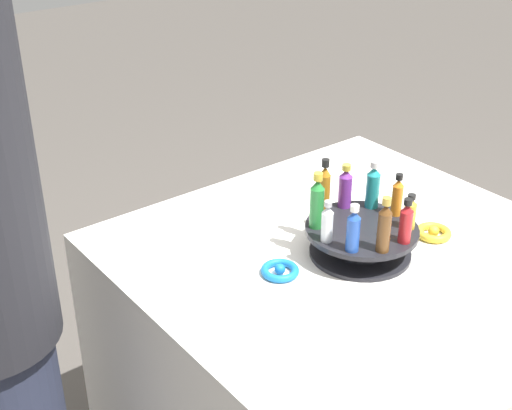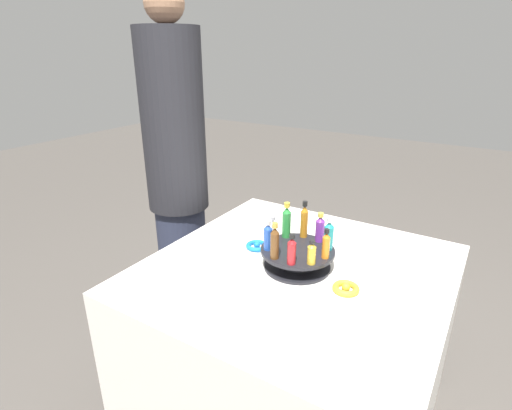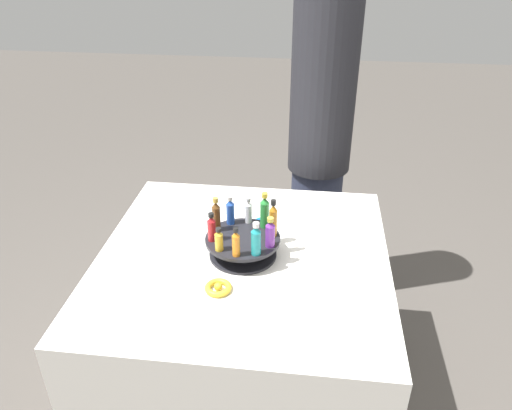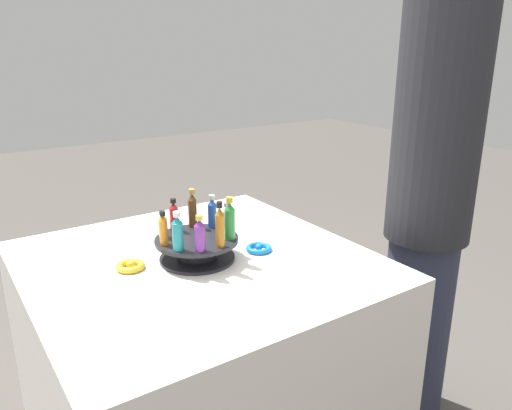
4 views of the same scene
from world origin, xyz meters
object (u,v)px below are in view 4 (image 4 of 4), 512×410
bottle_gold (163,225)px  ribbon_bow_blue (259,248)px  bottle_blue (212,212)px  bottle_orange (164,230)px  display_stand (197,248)px  bottle_red (174,216)px  person_figure (430,197)px  bottle_purple (200,235)px  bottle_amber (220,226)px  bottle_clear (226,218)px  bottle_green (230,220)px  bottle_teal (178,233)px  bottle_brown (192,209)px  ribbon_bow_gold (130,266)px

bottle_gold → ribbon_bow_blue: bottle_gold is taller
bottle_blue → bottle_orange: 0.20m
display_stand → bottle_red: size_ratio=2.46×
bottle_orange → person_figure: (0.26, 0.90, 0.01)m
person_figure → bottle_purple: bearing=7.2°
bottle_amber → bottle_blue: bearing=158.6°
bottle_clear → ribbon_bow_blue: size_ratio=1.14×
bottle_clear → bottle_amber: (0.10, -0.08, 0.02)m
bottle_green → bottle_teal: bearing=-93.4°
bottle_brown → person_figure: 0.83m
bottle_orange → bottle_amber: size_ratio=0.75×
bottle_teal → ribbon_bow_gold: (-0.11, -0.11, -0.12)m
bottle_green → ribbon_bow_blue: 0.17m
display_stand → ribbon_bow_gold: size_ratio=3.01×
person_figure → bottle_clear: bearing=-2.1°
bottle_gold → person_figure: person_figure is taller
bottle_teal → person_figure: bearing=77.3°
bottle_orange → ribbon_bow_blue: size_ratio=1.22×
bottle_amber → bottle_green: bottle_amber is taller
bottle_red → bottle_amber: size_ratio=0.75×
bottle_clear → bottle_teal: bottle_teal is taller
bottle_green → ribbon_bow_gold: size_ratio=1.57×
bottle_blue → display_stand: bearing=-57.4°
bottle_green → bottle_red: bearing=-147.4°
bottle_brown → bottle_orange: (0.09, -0.14, -0.01)m
bottle_gold → bottle_purple: (0.17, 0.04, 0.01)m
bottle_teal → ribbon_bow_gold: size_ratio=1.38×
bottle_brown → bottle_amber: bearing=-3.4°
bottle_blue → ribbon_bow_gold: 0.31m
bottle_brown → ribbon_bow_gold: size_ratio=1.49×
person_figure → bottle_orange: bearing=1.6°
display_stand → person_figure: bearing=72.1°
bottle_red → bottle_amber: 0.21m
bottle_blue → bottle_gold: 0.17m
display_stand → bottle_amber: bearing=14.6°
bottle_blue → bottle_green: size_ratio=0.81×
bottle_clear → bottle_amber: bottle_amber is taller
bottle_clear → person_figure: 0.73m
ribbon_bow_gold → bottle_clear: bearing=79.4°
bottle_green → bottle_gold: bearing=-129.4°
bottle_orange → bottle_teal: size_ratio=0.88×
bottle_purple → bottle_blue: bearing=140.6°
bottle_red → person_figure: 0.89m
bottle_red → bottle_teal: bottle_teal is taller
bottle_red → bottle_orange: 0.12m
display_stand → person_figure: person_figure is taller
bottle_blue → bottle_teal: bottle_teal is taller
bottle_purple → bottle_amber: bearing=86.6°
bottle_green → bottle_orange: bearing=-111.4°
bottle_teal → bottle_purple: bearing=50.6°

